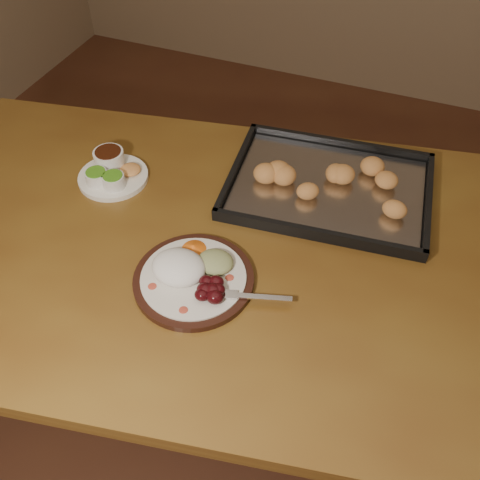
% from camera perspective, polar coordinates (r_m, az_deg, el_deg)
% --- Properties ---
extents(ground, '(4.00, 4.00, 0.00)m').
position_cam_1_polar(ground, '(1.80, 6.18, -17.97)').
color(ground, brown).
rests_on(ground, ground).
extents(dining_table, '(1.63, 1.15, 0.75)m').
position_cam_1_polar(dining_table, '(1.26, -2.98, -3.26)').
color(dining_table, brown).
rests_on(dining_table, ground).
extents(dinner_plate, '(0.33, 0.25, 0.06)m').
position_cam_1_polar(dinner_plate, '(1.11, -5.08, -3.69)').
color(dinner_plate, black).
rests_on(dinner_plate, dining_table).
extents(condiment_saucer, '(0.17, 0.17, 0.06)m').
position_cam_1_polar(condiment_saucer, '(1.37, -13.57, 7.11)').
color(condiment_saucer, white).
rests_on(condiment_saucer, dining_table).
extents(baking_tray, '(0.51, 0.40, 0.05)m').
position_cam_1_polar(baking_tray, '(1.32, 9.43, 5.73)').
color(baking_tray, black).
rests_on(baking_tray, dining_table).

